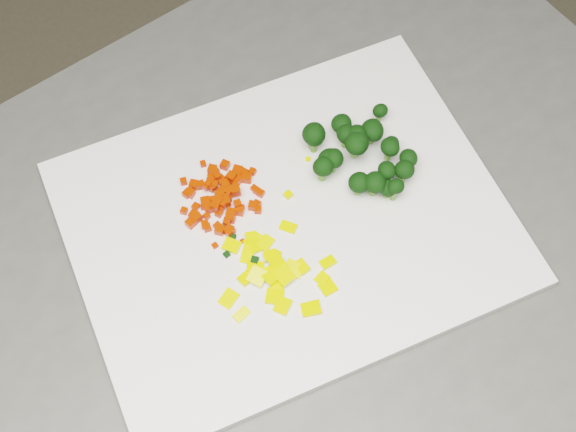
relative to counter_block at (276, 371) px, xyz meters
name	(u,v)px	position (x,y,z in m)	size (l,w,h in m)	color
counter_block	(276,371)	(0.00, 0.00, 0.00)	(0.94, 0.66, 0.90)	#4C4C49
cutting_board	(288,223)	(0.03, 0.02, 0.46)	(0.44, 0.34, 0.01)	white
carrot_pile	(224,189)	(-0.02, 0.07, 0.48)	(0.10, 0.10, 0.03)	red
pepper_pile	(276,269)	(-0.01, -0.03, 0.47)	(0.11, 0.11, 0.02)	yellow
broccoli_pile	(365,147)	(0.13, 0.05, 0.49)	(0.12, 0.12, 0.06)	black
carrot_cube_0	(207,216)	(-0.05, 0.05, 0.46)	(0.01, 0.01, 0.01)	red
carrot_cube_1	(238,204)	(-0.01, 0.05, 0.47)	(0.01, 0.01, 0.01)	red
carrot_cube_2	(233,213)	(-0.02, 0.04, 0.47)	(0.01, 0.01, 0.01)	red
carrot_cube_3	(220,207)	(-0.03, 0.06, 0.47)	(0.01, 0.01, 0.01)	red
carrot_cube_4	(220,195)	(-0.03, 0.07, 0.47)	(0.01, 0.01, 0.01)	red
carrot_cube_5	(225,185)	(-0.02, 0.07, 0.47)	(0.01, 0.01, 0.01)	red
carrot_cube_6	(226,184)	(-0.02, 0.08, 0.47)	(0.01, 0.01, 0.01)	red
carrot_cube_7	(205,225)	(-0.05, 0.04, 0.47)	(0.01, 0.01, 0.01)	red
carrot_cube_8	(261,193)	(0.01, 0.05, 0.47)	(0.01, 0.01, 0.01)	red
carrot_cube_9	(230,218)	(-0.03, 0.04, 0.47)	(0.01, 0.01, 0.01)	red
carrot_cube_10	(228,191)	(-0.02, 0.07, 0.47)	(0.01, 0.01, 0.01)	red
carrot_cube_11	(217,176)	(-0.02, 0.09, 0.47)	(0.01, 0.01, 0.01)	red
carrot_cube_12	(214,172)	(-0.02, 0.10, 0.47)	(0.01, 0.01, 0.01)	red
carrot_cube_13	(253,172)	(0.02, 0.08, 0.46)	(0.01, 0.01, 0.01)	red
carrot_cube_14	(240,171)	(0.00, 0.09, 0.47)	(0.01, 0.01, 0.01)	red
carrot_cube_15	(205,202)	(-0.04, 0.07, 0.47)	(0.01, 0.01, 0.01)	red
carrot_cube_16	(226,197)	(-0.02, 0.06, 0.47)	(0.01, 0.01, 0.01)	red
carrot_cube_17	(206,186)	(-0.04, 0.08, 0.47)	(0.01, 0.01, 0.01)	red
carrot_cube_18	(208,184)	(-0.03, 0.08, 0.47)	(0.01, 0.01, 0.01)	red
carrot_cube_19	(225,195)	(-0.02, 0.07, 0.47)	(0.01, 0.01, 0.01)	red
carrot_cube_20	(212,170)	(-0.02, 0.10, 0.47)	(0.01, 0.01, 0.01)	red
carrot_cube_21	(227,198)	(-0.02, 0.06, 0.47)	(0.01, 0.01, 0.01)	red
carrot_cube_22	(211,202)	(-0.04, 0.07, 0.47)	(0.01, 0.01, 0.01)	red
carrot_cube_23	(221,194)	(-0.03, 0.07, 0.47)	(0.01, 0.01, 0.01)	red
carrot_cube_24	(229,230)	(-0.03, 0.03, 0.47)	(0.01, 0.01, 0.01)	red
carrot_cube_25	(203,164)	(-0.03, 0.11, 0.46)	(0.01, 0.01, 0.01)	red
carrot_cube_26	(184,181)	(-0.06, 0.10, 0.47)	(0.01, 0.01, 0.01)	red
carrot_cube_27	(239,210)	(-0.02, 0.04, 0.47)	(0.01, 0.01, 0.01)	red
carrot_cube_28	(196,217)	(-0.06, 0.05, 0.47)	(0.01, 0.01, 0.01)	red
carrot_cube_29	(190,191)	(-0.05, 0.09, 0.47)	(0.01, 0.01, 0.01)	red
carrot_cube_30	(239,177)	(0.00, 0.08, 0.47)	(0.01, 0.01, 0.01)	red
carrot_cube_31	(222,203)	(-0.03, 0.06, 0.47)	(0.01, 0.01, 0.01)	red
carrot_cube_32	(207,228)	(-0.05, 0.04, 0.47)	(0.01, 0.01, 0.01)	red
carrot_cube_33	(219,214)	(-0.04, 0.05, 0.47)	(0.01, 0.01, 0.01)	red
carrot_cube_34	(236,179)	(0.00, 0.08, 0.47)	(0.01, 0.01, 0.01)	red
carrot_cube_35	(231,177)	(-0.01, 0.08, 0.47)	(0.01, 0.01, 0.01)	red
carrot_cube_36	(184,211)	(-0.07, 0.07, 0.47)	(0.01, 0.01, 0.01)	red
carrot_cube_37	(258,210)	(0.00, 0.04, 0.47)	(0.01, 0.01, 0.01)	red
carrot_cube_38	(224,190)	(-0.02, 0.07, 0.47)	(0.01, 0.01, 0.01)	red
carrot_cube_39	(253,206)	(0.00, 0.04, 0.47)	(0.01, 0.01, 0.01)	red
carrot_cube_40	(244,173)	(0.01, 0.08, 0.47)	(0.01, 0.01, 0.01)	red
carrot_cube_41	(201,185)	(-0.04, 0.09, 0.47)	(0.01, 0.01, 0.01)	red
carrot_cube_42	(187,194)	(-0.06, 0.09, 0.47)	(0.01, 0.01, 0.01)	red
carrot_cube_43	(225,190)	(-0.02, 0.07, 0.47)	(0.01, 0.01, 0.01)	red
carrot_cube_44	(212,189)	(-0.03, 0.08, 0.46)	(0.01, 0.01, 0.01)	red
carrot_cube_45	(235,190)	(-0.01, 0.06, 0.47)	(0.01, 0.01, 0.01)	red
carrot_cube_46	(237,170)	(0.00, 0.09, 0.47)	(0.01, 0.01, 0.01)	red
carrot_cube_47	(227,222)	(-0.03, 0.04, 0.47)	(0.01, 0.01, 0.01)	red
carrot_cube_48	(218,226)	(-0.04, 0.04, 0.47)	(0.01, 0.01, 0.01)	red
carrot_cube_49	(216,205)	(-0.04, 0.06, 0.47)	(0.01, 0.01, 0.01)	red
carrot_cube_50	(218,201)	(-0.03, 0.06, 0.47)	(0.01, 0.01, 0.01)	red
carrot_cube_51	(232,220)	(-0.03, 0.04, 0.46)	(0.01, 0.01, 0.01)	red
carrot_cube_52	(231,214)	(-0.02, 0.04, 0.47)	(0.01, 0.01, 0.01)	red
carrot_cube_53	(194,184)	(-0.05, 0.09, 0.47)	(0.01, 0.01, 0.01)	red
carrot_cube_54	(191,223)	(-0.07, 0.05, 0.47)	(0.01, 0.01, 0.01)	red
carrot_cube_55	(252,171)	(0.02, 0.08, 0.46)	(0.01, 0.01, 0.01)	red
carrot_cube_56	(225,165)	(-0.01, 0.10, 0.47)	(0.01, 0.01, 0.01)	red
carrot_cube_57	(235,183)	(-0.01, 0.08, 0.47)	(0.01, 0.01, 0.01)	red
carrot_cube_58	(237,174)	(0.00, 0.09, 0.47)	(0.01, 0.01, 0.01)	red
carrot_cube_59	(220,230)	(-0.04, 0.03, 0.47)	(0.01, 0.01, 0.01)	red
carrot_cube_60	(215,185)	(-0.03, 0.08, 0.47)	(0.01, 0.01, 0.01)	red
carrot_cube_61	(257,204)	(0.00, 0.04, 0.47)	(0.01, 0.01, 0.01)	red
carrot_cube_62	(212,187)	(-0.03, 0.08, 0.47)	(0.01, 0.01, 0.01)	red
carrot_cube_63	(213,171)	(-0.02, 0.10, 0.46)	(0.01, 0.01, 0.01)	red
carrot_cube_64	(212,179)	(-0.03, 0.09, 0.47)	(0.01, 0.01, 0.01)	red
carrot_cube_65	(211,177)	(-0.03, 0.10, 0.46)	(0.01, 0.01, 0.01)	red
carrot_cube_66	(225,201)	(-0.03, 0.06, 0.47)	(0.01, 0.01, 0.01)	red
carrot_cube_67	(229,231)	(-0.03, 0.03, 0.47)	(0.01, 0.01, 0.01)	red
carrot_cube_68	(197,185)	(-0.05, 0.09, 0.47)	(0.01, 0.01, 0.01)	red
carrot_cube_69	(221,180)	(-0.02, 0.09, 0.47)	(0.01, 0.01, 0.01)	red
carrot_cube_70	(205,205)	(-0.05, 0.06, 0.47)	(0.01, 0.01, 0.01)	red
carrot_cube_71	(247,178)	(0.01, 0.08, 0.47)	(0.01, 0.01, 0.01)	red
carrot_cube_72	(190,193)	(-0.05, 0.08, 0.47)	(0.01, 0.01, 0.01)	red
carrot_cube_73	(227,182)	(-0.01, 0.08, 0.47)	(0.01, 0.01, 0.01)	red
carrot_cube_74	(257,191)	(0.01, 0.06, 0.47)	(0.01, 0.01, 0.01)	red
carrot_cube_75	(228,197)	(-0.02, 0.06, 0.47)	(0.01, 0.01, 0.01)	red
carrot_cube_76	(254,188)	(0.01, 0.06, 0.46)	(0.01, 0.01, 0.01)	red
carrot_cube_77	(194,215)	(-0.06, 0.06, 0.47)	(0.01, 0.01, 0.01)	red
carrot_cube_78	(209,208)	(-0.04, 0.06, 0.47)	(0.01, 0.01, 0.01)	red
carrot_cube_79	(217,201)	(-0.03, 0.06, 0.47)	(0.01, 0.01, 0.01)	red
pepper_chunk_0	(258,238)	(-0.01, 0.01, 0.46)	(0.02, 0.01, 0.00)	yellow
pepper_chunk_1	(241,314)	(-0.06, -0.06, 0.46)	(0.02, 0.01, 0.00)	yellow
pepper_chunk_2	(311,309)	(0.01, -0.08, 0.46)	(0.02, 0.01, 0.00)	yellow
pepper_chunk_3	(294,269)	(0.01, -0.04, 0.46)	(0.02, 0.02, 0.00)	yellow
pepper_chunk_4	(258,245)	(-0.01, 0.00, 0.46)	(0.02, 0.02, 0.00)	yellow
pepper_chunk_5	(278,279)	(-0.01, -0.04, 0.46)	(0.02, 0.01, 0.00)	yellow
pepper_chunk_6	(255,267)	(-0.02, -0.02, 0.46)	(0.02, 0.01, 0.00)	yellow
pepper_chunk_7	(288,227)	(0.02, 0.01, 0.46)	(0.02, 0.01, 0.00)	yellow
pepper_chunk_8	(275,260)	(0.00, -0.02, 0.47)	(0.02, 0.01, 0.00)	yellow
pepper_chunk_9	(302,267)	(0.02, -0.04, 0.46)	(0.02, 0.01, 0.00)	yellow
pepper_chunk_10	(283,306)	(-0.02, -0.07, 0.46)	(0.01, 0.02, 0.00)	yellow
pepper_chunk_11	(322,279)	(0.03, -0.06, 0.46)	(0.01, 0.01, 0.00)	yellow
pepper_chunk_12	(287,279)	(0.00, -0.05, 0.47)	(0.02, 0.01, 0.00)	yellow
pepper_chunk_13	(271,277)	(-0.02, -0.04, 0.47)	(0.01, 0.01, 0.00)	yellow
pepper_chunk_14	(328,262)	(0.04, -0.05, 0.46)	(0.02, 0.01, 0.00)	yellow
pepper_chunk_15	(232,246)	(-0.04, 0.01, 0.46)	(0.02, 0.01, 0.00)	yellow
pepper_chunk_16	(282,271)	(0.00, -0.04, 0.47)	(0.02, 0.01, 0.00)	yellow
pepper_chunk_17	(270,255)	(-0.01, -0.02, 0.47)	(0.01, 0.01, 0.00)	yellow
pepper_chunk_18	(275,297)	(-0.02, -0.06, 0.46)	(0.02, 0.02, 0.00)	yellow
pepper_chunk_19	(276,283)	(-0.01, -0.05, 0.46)	(0.02, 0.01, 0.00)	yellow
pepper_chunk_20	(248,255)	(-0.03, -0.01, 0.46)	(0.02, 0.01, 0.00)	yellow
pepper_chunk_21	(229,299)	(-0.06, -0.04, 0.46)	(0.02, 0.01, 0.00)	yellow
pepper_chunk_22	(251,239)	(-0.02, 0.01, 0.46)	(0.01, 0.02, 0.00)	yellow
pepper_chunk_23	(251,244)	(-0.02, 0.00, 0.46)	(0.01, 0.01, 0.00)	yellow
pepper_chunk_24	(247,277)	(-0.04, -0.03, 0.46)	(0.02, 0.01, 0.00)	yellow
pepper_chunk_25	(257,276)	(-0.03, -0.03, 0.47)	(0.02, 0.02, 0.00)	yellow
pepper_chunk_26	(328,287)	(0.03, -0.07, 0.46)	(0.02, 0.02, 0.00)	yellow
pepper_chunk_27	(273,273)	(-0.01, -0.03, 0.46)	(0.02, 0.01, 0.00)	yellow
pepper_chunk_28	(266,243)	(0.00, 0.00, 0.46)	(0.01, 0.02, 0.00)	yellow
broccoli_floret_0	(379,114)	(0.17, 0.09, 0.47)	(0.02, 0.02, 0.02)	black
broccoli_floret_1	(355,147)	(0.12, 0.05, 0.49)	(0.03, 0.03, 0.03)	black
broccoli_floret_2	(358,185)	(0.11, 0.02, 0.48)	(0.03, 0.03, 0.03)	black
broccoli_floret_3	(328,162)	(0.09, 0.05, 0.48)	(0.03, 0.03, 0.03)	black
broccoli_floret_4	(333,162)	(0.10, 0.05, 0.48)	(0.03, 0.03, 0.03)	black
broccoli_floret_5	(390,147)	(0.16, 0.05, 0.48)	(0.02, 0.02, 0.03)	black
broccoli_floret_6	(406,161)	(0.17, 0.02, 0.47)	(0.02, 0.02, 0.03)	black
broccoli_floret_7	(389,150)	(0.15, 0.04, 0.49)	(0.03, 0.03, 0.03)	black
broccoli_floret_8	(345,138)	(0.12, 0.07, 0.48)	(0.03, 0.03, 0.03)	black
broccoli_floret_9	(322,170)	(0.08, 0.05, 0.48)	(0.03, 0.03, 0.03)	black
broccoli_floret_10	(407,162)	(0.17, 0.02, 0.48)	(0.03, 0.03, 0.03)	black
broccoli_floret_11	(403,173)	(0.16, 0.01, 0.48)	(0.03, 0.03, 0.03)	black
broccoli_floret_12	(357,147)	(0.12, 0.05, 0.49)	(0.03, 0.03, 0.03)	black
broccoli_floret_13	(385,175)	(0.14, 0.02, 0.48)	(0.03, 0.03, 0.03)	black
broccoli_floret_14	(355,139)	(0.13, 0.07, 0.48)	(0.03, 0.03, 0.03)	black
broccoli_floret_15	(387,190)	(0.13, 0.00, 0.47)	(0.02, 0.02, 0.02)	black
broccoli_floret_16	(371,133)	(0.15, 0.07, 0.48)	(0.03, 0.03, 0.03)	black
broccoli_floret_17	(314,142)	(0.09, 0.08, 0.48)	(0.03, 0.03, 0.03)	black
broccoli_floret_18	(340,126)	(0.12, 0.09, 0.48)	(0.03, 0.03, 0.03)	black
broccoli_floret_19	(394,191)	(0.14, -0.01, 0.48)	(0.02, 0.02, 0.03)	black
broccoli_floret_20	(374,186)	(0.12, 0.01, 0.48)	(0.03, 0.03, 0.03)	black
broccoli_floret_21	(313,138)	(0.09, 0.09, 0.48)	(0.04, 0.04, 0.04)	black
stray_bit_0	(288,195)	(0.04, 0.04, 0.46)	(0.01, 0.01, 0.01)	yellow
stray_bit_1	(227,254)	(-0.05, 0.00, 0.46)	(0.01, 0.01, 0.00)	black
stray_bit_2	(215,246)	(-0.05, 0.02, 0.46)	(0.01, 0.01, 0.00)	red
stray_bit_3	(233,237)	(-0.03, 0.02, 0.46)	(0.01, 0.01, 0.00)	black
stray_bit_4	(255,260)	(-0.02, -0.01, 0.46)	(0.01, 0.01, 0.01)	black
stray_bit_5	(196,206)	(-0.05, 0.07, 0.46)	(0.01, 0.01, 0.01)	red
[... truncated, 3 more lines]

